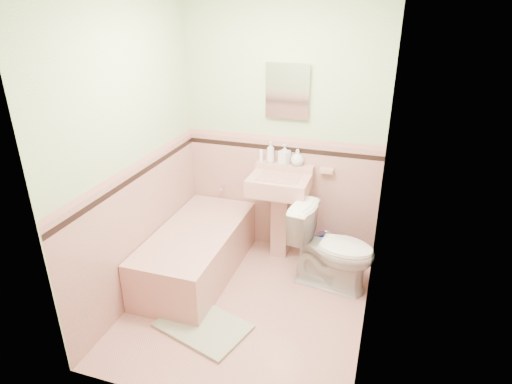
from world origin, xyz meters
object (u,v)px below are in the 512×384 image
(soap_bottle_mid, at_px, (285,154))
(bathtub, at_px, (197,253))
(soap_bottle_right, at_px, (297,157))
(soap_bottle_left, at_px, (271,152))
(toilet, at_px, (332,248))
(medicine_cabinet, at_px, (288,91))
(bucket, at_px, (324,250))
(sink, at_px, (279,218))
(shoe, at_px, (190,309))

(soap_bottle_mid, bearing_deg, bathtub, -133.51)
(bathtub, bearing_deg, soap_bottle_right, 41.38)
(soap_bottle_left, height_order, toilet, soap_bottle_left)
(medicine_cabinet, bearing_deg, bucket, -14.75)
(medicine_cabinet, bearing_deg, soap_bottle_right, -13.42)
(soap_bottle_right, relative_size, bucket, 0.74)
(soap_bottle_left, xyz_separation_m, soap_bottle_mid, (0.14, 0.00, -0.01))
(bathtub, bearing_deg, soap_bottle_mid, 46.49)
(bathtub, distance_m, soap_bottle_mid, 1.30)
(bathtub, height_order, soap_bottle_mid, soap_bottle_mid)
(sink, distance_m, soap_bottle_right, 0.64)
(medicine_cabinet, xyz_separation_m, soap_bottle_left, (-0.15, -0.03, -0.61))
(shoe, bearing_deg, bucket, 72.88)
(soap_bottle_right, height_order, bucket, soap_bottle_right)
(bathtub, distance_m, soap_bottle_right, 1.36)
(soap_bottle_right, height_order, toilet, soap_bottle_right)
(medicine_cabinet, xyz_separation_m, toilet, (0.60, -0.53, -1.31))
(bathtub, xyz_separation_m, soap_bottle_right, (0.81, 0.71, 0.84))
(soap_bottle_right, bearing_deg, soap_bottle_mid, 180.00)
(medicine_cabinet, distance_m, toilet, 1.53)
(toilet, bearing_deg, soap_bottle_right, 51.76)
(medicine_cabinet, height_order, shoe, medicine_cabinet)
(sink, height_order, soap_bottle_right, soap_bottle_right)
(sink, bearing_deg, soap_bottle_mid, 91.88)
(sink, xyz_separation_m, soap_bottle_left, (-0.15, 0.18, 0.63))
(medicine_cabinet, relative_size, soap_bottle_right, 3.01)
(toilet, bearing_deg, medicine_cabinet, 56.87)
(soap_bottle_left, bearing_deg, bucket, -8.55)
(sink, distance_m, shoe, 1.29)
(toilet, xyz_separation_m, bucket, (-0.13, 0.40, -0.28))
(bathtub, relative_size, sink, 1.64)
(shoe, bearing_deg, bathtub, 129.11)
(sink, relative_size, toilet, 1.16)
(soap_bottle_left, xyz_separation_m, shoe, (-0.33, -1.31, -1.03))
(soap_bottle_left, relative_size, bucket, 0.96)
(medicine_cabinet, relative_size, bucket, 2.23)
(soap_bottle_mid, bearing_deg, bucket, -11.10)
(soap_bottle_mid, bearing_deg, toilet, -39.52)
(soap_bottle_mid, bearing_deg, soap_bottle_left, 180.00)
(soap_bottle_right, distance_m, bucket, 1.01)
(soap_bottle_mid, height_order, toilet, soap_bottle_mid)
(toilet, bearing_deg, soap_bottle_mid, 58.81)
(soap_bottle_right, bearing_deg, toilet, -46.57)
(bathtub, relative_size, medicine_cabinet, 3.02)
(medicine_cabinet, bearing_deg, soap_bottle_left, -168.69)
(medicine_cabinet, bearing_deg, sink, -90.00)
(bathtub, bearing_deg, soap_bottle_left, 53.26)
(soap_bottle_left, height_order, shoe, soap_bottle_left)
(toilet, distance_m, bucket, 0.51)
(sink, height_order, soap_bottle_mid, soap_bottle_mid)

